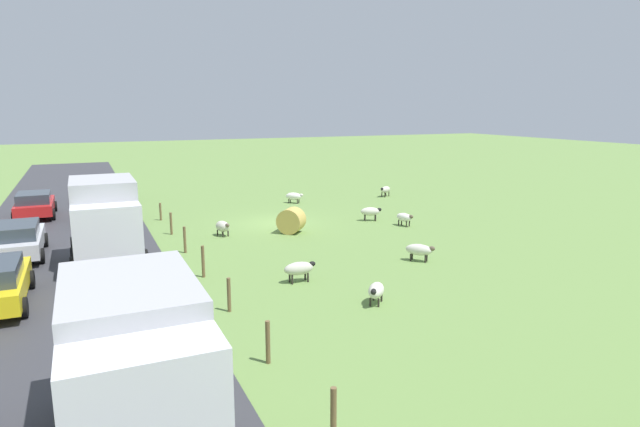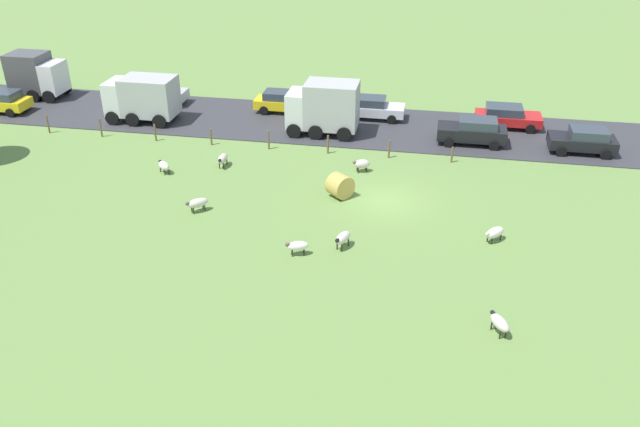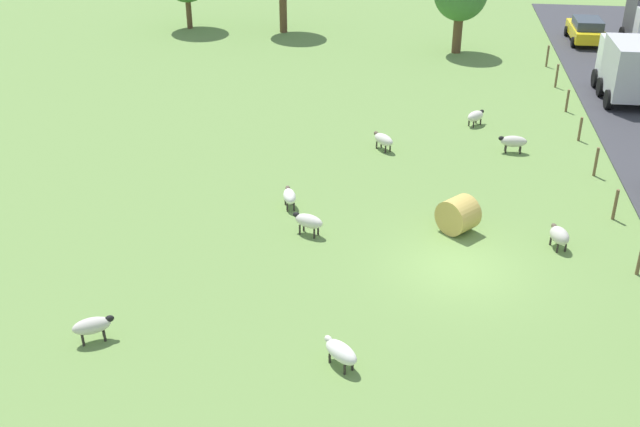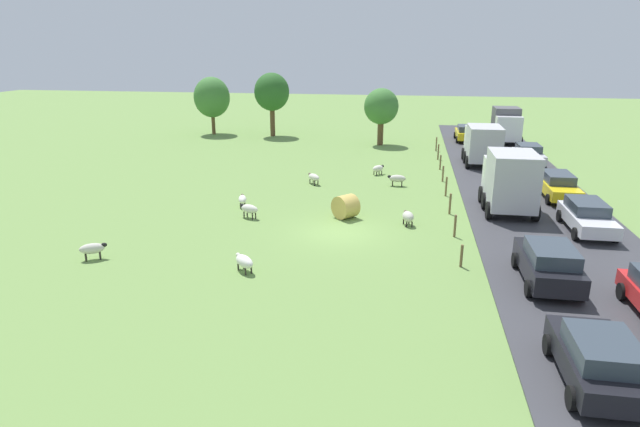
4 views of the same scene
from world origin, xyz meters
name	(u,v)px [view 2 (image 2 of 4)]	position (x,y,z in m)	size (l,w,h in m)	color
ground_plane	(385,201)	(0.00, 0.00, 0.00)	(160.00, 160.00, 0.00)	#6B8E47
road_strip	(400,129)	(10.78, 0.00, 0.03)	(8.00, 80.00, 0.06)	#38383D
sheep_0	(343,238)	(-5.17, 1.55, 0.54)	(1.23, 0.87, 0.78)	silver
sheep_1	(223,159)	(2.67, 10.04, 0.52)	(1.24, 0.50, 0.78)	beige
sheep_2	(164,166)	(1.19, 13.17, 0.46)	(1.02, 1.07, 0.71)	silver
sheep_3	(495,233)	(-3.26, -5.57, 0.47)	(1.18, 1.15, 0.72)	white
sheep_4	(499,323)	(-10.32, -5.37, 0.52)	(1.18, 0.94, 0.76)	beige
sheep_5	(197,203)	(-2.99, 9.58, 0.50)	(1.12, 1.17, 0.74)	silver
sheep_6	(298,246)	(-6.18, 3.52, 0.48)	(0.74, 1.15, 0.72)	white
sheep_7	(362,164)	(3.47, 1.72, 0.49)	(0.82, 1.10, 0.77)	beige
hay_bale_0	(340,186)	(0.06, 2.50, 0.65)	(1.30, 1.30, 1.04)	tan
fence_post_0	(452,155)	(5.80, -3.52, 0.50)	(0.12, 0.12, 1.01)	brown
fence_post_1	(389,149)	(5.80, 0.32, 0.57)	(0.12, 0.12, 1.15)	brown
fence_post_2	(328,144)	(5.80, 4.16, 0.60)	(0.12, 0.12, 1.20)	brown
fence_post_3	(269,140)	(5.80, 8.00, 0.62)	(0.12, 0.12, 1.24)	brown
fence_post_4	(211,137)	(5.80, 11.84, 0.56)	(0.12, 0.12, 1.12)	brown
fence_post_5	(155,133)	(5.80, 15.68, 0.57)	(0.12, 0.12, 1.14)	brown
fence_post_6	(101,128)	(5.80, 19.52, 0.64)	(0.12, 0.12, 1.29)	brown
fence_post_7	(48,124)	(5.80, 23.36, 0.63)	(0.12, 0.12, 1.26)	brown
truck_0	(324,107)	(9.05, 4.97, 1.90)	(2.74, 4.66, 3.50)	white
truck_1	(36,75)	(12.46, 28.06, 1.84)	(2.64, 3.96, 3.41)	white
truck_2	(142,97)	(9.12, 17.88, 1.75)	(2.76, 4.80, 3.12)	white
car_0	(285,101)	(12.59, 8.48, 0.86)	(1.99, 4.59, 1.53)	yellow
car_1	(507,116)	(12.42, -7.18, 0.84)	(2.19, 4.42, 1.48)	red
car_2	(0,101)	(8.89, 28.98, 0.87)	(2.08, 4.30, 1.56)	yellow
car_3	(473,131)	(9.01, -4.81, 0.92)	(2.11, 4.37, 1.67)	black
car_4	(371,107)	(12.47, 2.21, 0.86)	(2.05, 4.57, 1.53)	silver
car_5	(584,140)	(8.79, -11.61, 0.87)	(2.11, 4.04, 1.55)	black
car_8	(157,93)	(12.76, 18.44, 0.88)	(2.13, 4.21, 1.58)	#B7B7BC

